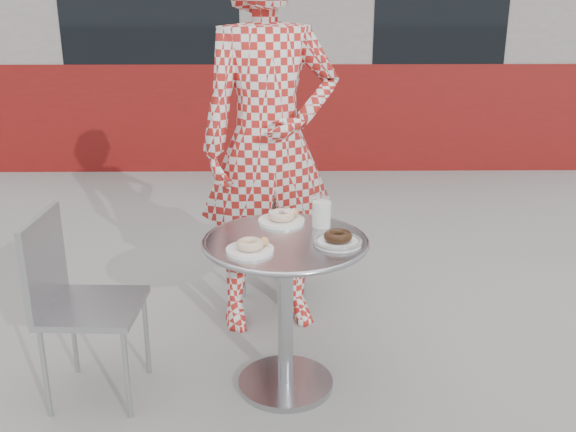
{
  "coord_description": "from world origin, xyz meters",
  "views": [
    {
      "loc": [
        -0.05,
        -2.36,
        1.58
      ],
      "look_at": [
        -0.02,
        0.09,
        0.74
      ],
      "focal_mm": 40.0,
      "sensor_mm": 36.0,
      "label": 1
    }
  ],
  "objects_px": {
    "chair_far": "(277,245)",
    "milk_cup": "(321,213)",
    "bistro_table": "(286,277)",
    "seated_person": "(270,145)",
    "chair_left": "(94,342)",
    "plate_checker": "(338,240)",
    "plate_far": "(282,218)",
    "plate_near": "(251,247)"
  },
  "relations": [
    {
      "from": "bistro_table",
      "to": "seated_person",
      "type": "xyz_separation_m",
      "value": [
        -0.07,
        0.6,
        0.41
      ]
    },
    {
      "from": "chair_far",
      "to": "plate_far",
      "type": "distance_m",
      "value": 0.91
    },
    {
      "from": "seated_person",
      "to": "milk_cup",
      "type": "distance_m",
      "value": 0.54
    },
    {
      "from": "plate_near",
      "to": "chair_far",
      "type": "bearing_deg",
      "value": 85.31
    },
    {
      "from": "seated_person",
      "to": "bistro_table",
      "type": "bearing_deg",
      "value": -97.36
    },
    {
      "from": "chair_far",
      "to": "plate_near",
      "type": "distance_m",
      "value": 1.21
    },
    {
      "from": "bistro_table",
      "to": "plate_far",
      "type": "xyz_separation_m",
      "value": [
        -0.01,
        0.21,
        0.18
      ]
    },
    {
      "from": "plate_far",
      "to": "milk_cup",
      "type": "distance_m",
      "value": 0.18
    },
    {
      "from": "bistro_table",
      "to": "plate_far",
      "type": "height_order",
      "value": "plate_far"
    },
    {
      "from": "plate_checker",
      "to": "milk_cup",
      "type": "xyz_separation_m",
      "value": [
        -0.05,
        0.2,
        0.05
      ]
    },
    {
      "from": "plate_far",
      "to": "milk_cup",
      "type": "xyz_separation_m",
      "value": [
        0.16,
        -0.06,
        0.04
      ]
    },
    {
      "from": "plate_near",
      "to": "plate_far",
      "type": "bearing_deg",
      "value": 69.97
    },
    {
      "from": "chair_left",
      "to": "bistro_table",
      "type": "bearing_deg",
      "value": -84.43
    },
    {
      "from": "chair_far",
      "to": "milk_cup",
      "type": "relative_size",
      "value": 6.26
    },
    {
      "from": "chair_far",
      "to": "chair_left",
      "type": "xyz_separation_m",
      "value": [
        -0.74,
        -1.04,
        -0.01
      ]
    },
    {
      "from": "chair_far",
      "to": "plate_checker",
      "type": "xyz_separation_m",
      "value": [
        0.24,
        -1.05,
        0.43
      ]
    },
    {
      "from": "bistro_table",
      "to": "plate_checker",
      "type": "distance_m",
      "value": 0.27
    },
    {
      "from": "seated_person",
      "to": "chair_far",
      "type": "bearing_deg",
      "value": 71.9
    },
    {
      "from": "plate_far",
      "to": "milk_cup",
      "type": "bearing_deg",
      "value": -19.15
    },
    {
      "from": "chair_left",
      "to": "plate_near",
      "type": "height_order",
      "value": "chair_left"
    },
    {
      "from": "chair_far",
      "to": "milk_cup",
      "type": "xyz_separation_m",
      "value": [
        0.19,
        -0.85,
        0.48
      ]
    },
    {
      "from": "bistro_table",
      "to": "milk_cup",
      "type": "relative_size",
      "value": 5.13
    },
    {
      "from": "seated_person",
      "to": "milk_cup",
      "type": "relative_size",
      "value": 13.99
    },
    {
      "from": "seated_person",
      "to": "milk_cup",
      "type": "height_order",
      "value": "seated_person"
    },
    {
      "from": "plate_far",
      "to": "plate_near",
      "type": "height_order",
      "value": "plate_far"
    },
    {
      "from": "bistro_table",
      "to": "seated_person",
      "type": "distance_m",
      "value": 0.73
    },
    {
      "from": "chair_far",
      "to": "plate_far",
      "type": "height_order",
      "value": "chair_far"
    },
    {
      "from": "bistro_table",
      "to": "plate_far",
      "type": "relative_size",
      "value": 3.4
    },
    {
      "from": "plate_checker",
      "to": "milk_cup",
      "type": "height_order",
      "value": "milk_cup"
    },
    {
      "from": "chair_left",
      "to": "milk_cup",
      "type": "distance_m",
      "value": 1.07
    },
    {
      "from": "chair_far",
      "to": "plate_checker",
      "type": "relative_size",
      "value": 4.29
    },
    {
      "from": "plate_far",
      "to": "plate_near",
      "type": "distance_m",
      "value": 0.35
    },
    {
      "from": "milk_cup",
      "to": "seated_person",
      "type": "bearing_deg",
      "value": 115.86
    },
    {
      "from": "chair_far",
      "to": "milk_cup",
      "type": "distance_m",
      "value": 0.99
    },
    {
      "from": "milk_cup",
      "to": "bistro_table",
      "type": "bearing_deg",
      "value": -135.35
    },
    {
      "from": "bistro_table",
      "to": "chair_left",
      "type": "relative_size",
      "value": 0.86
    },
    {
      "from": "bistro_table",
      "to": "chair_far",
      "type": "xyz_separation_m",
      "value": [
        -0.04,
        1.0,
        -0.25
      ]
    },
    {
      "from": "bistro_table",
      "to": "plate_near",
      "type": "relative_size",
      "value": 3.7
    },
    {
      "from": "plate_checker",
      "to": "chair_left",
      "type": "bearing_deg",
      "value": 179.79
    },
    {
      "from": "chair_left",
      "to": "plate_near",
      "type": "distance_m",
      "value": 0.79
    },
    {
      "from": "chair_far",
      "to": "plate_checker",
      "type": "distance_m",
      "value": 1.16
    },
    {
      "from": "chair_left",
      "to": "plate_checker",
      "type": "relative_size",
      "value": 4.1
    }
  ]
}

